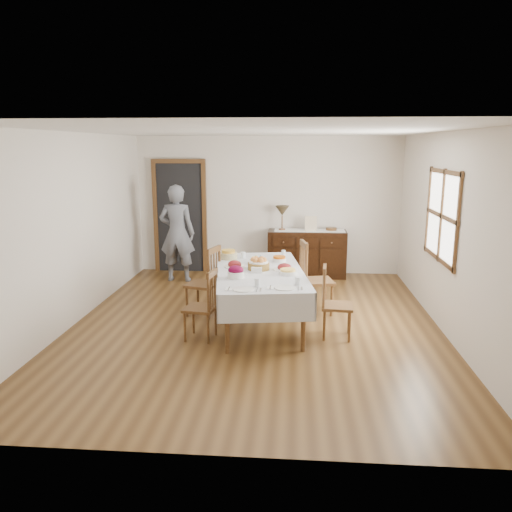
# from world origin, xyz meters

# --- Properties ---
(ground) EXTENTS (6.00, 6.00, 0.00)m
(ground) POSITION_xyz_m (0.00, 0.00, 0.00)
(ground) COLOR brown
(room_shell) EXTENTS (5.02, 6.02, 2.65)m
(room_shell) POSITION_xyz_m (-0.15, 0.42, 1.64)
(room_shell) COLOR white
(room_shell) RESTS_ON ground
(dining_table) EXTENTS (1.46, 2.39, 0.77)m
(dining_table) POSITION_xyz_m (0.06, 0.02, 0.68)
(dining_table) COLOR silver
(dining_table) RESTS_ON ground
(chair_left_near) EXTENTS (0.43, 0.43, 0.91)m
(chair_left_near) POSITION_xyz_m (-0.61, -0.56, 0.46)
(chair_left_near) COLOR #57371B
(chair_left_near) RESTS_ON ground
(chair_left_far) EXTENTS (0.52, 0.52, 1.02)m
(chair_left_far) POSITION_xyz_m (-0.75, 0.36, 0.51)
(chair_left_far) COLOR #57371B
(chair_left_far) RESTS_ON ground
(chair_right_near) EXTENTS (0.42, 0.42, 0.93)m
(chair_right_near) POSITION_xyz_m (1.03, -0.36, 0.47)
(chair_right_near) COLOR #57371B
(chair_right_near) RESTS_ON ground
(chair_right_far) EXTENTS (0.52, 0.52, 1.08)m
(chair_right_far) POSITION_xyz_m (0.80, 0.58, 0.54)
(chair_right_far) COLOR #57371B
(chair_right_far) RESTS_ON ground
(sideboard) EXTENTS (1.45, 0.53, 0.87)m
(sideboard) POSITION_xyz_m (0.75, 2.72, 0.44)
(sideboard) COLOR black
(sideboard) RESTS_ON ground
(person) EXTENTS (0.59, 0.38, 1.87)m
(person) POSITION_xyz_m (-1.59, 2.21, 0.94)
(person) COLOR slate
(person) RESTS_ON ground
(bread_basket) EXTENTS (0.29, 0.29, 0.17)m
(bread_basket) POSITION_xyz_m (0.04, 0.05, 0.85)
(bread_basket) COLOR brown
(bread_basket) RESTS_ON dining_table
(egg_basket) EXTENTS (0.24, 0.24, 0.11)m
(egg_basket) POSITION_xyz_m (0.01, 0.38, 0.81)
(egg_basket) COLOR black
(egg_basket) RESTS_ON dining_table
(ham_platter_a) EXTENTS (0.30, 0.30, 0.11)m
(ham_platter_a) POSITION_xyz_m (-0.30, 0.17, 0.80)
(ham_platter_a) COLOR white
(ham_platter_a) RESTS_ON dining_table
(ham_platter_b) EXTENTS (0.31, 0.31, 0.11)m
(ham_platter_b) POSITION_xyz_m (0.39, 0.05, 0.80)
(ham_platter_b) COLOR white
(ham_platter_b) RESTS_ON dining_table
(beet_bowl) EXTENTS (0.21, 0.21, 0.16)m
(beet_bowl) POSITION_xyz_m (-0.22, -0.41, 0.85)
(beet_bowl) COLOR white
(beet_bowl) RESTS_ON dining_table
(carrot_bowl) EXTENTS (0.20, 0.20, 0.08)m
(carrot_bowl) POSITION_xyz_m (0.30, 0.53, 0.81)
(carrot_bowl) COLOR white
(carrot_bowl) RESTS_ON dining_table
(pineapple_bowl) EXTENTS (0.26, 0.26, 0.13)m
(pineapple_bowl) POSITION_xyz_m (-0.46, 0.68, 0.83)
(pineapple_bowl) COLOR tan
(pineapple_bowl) RESTS_ON dining_table
(casserole_dish) EXTENTS (0.24, 0.24, 0.07)m
(casserole_dish) POSITION_xyz_m (0.44, -0.17, 0.81)
(casserole_dish) COLOR white
(casserole_dish) RESTS_ON dining_table
(butter_dish) EXTENTS (0.15, 0.11, 0.07)m
(butter_dish) POSITION_xyz_m (0.03, -0.11, 0.81)
(butter_dish) COLOR white
(butter_dish) RESTS_ON dining_table
(setting_left) EXTENTS (0.44, 0.31, 0.10)m
(setting_left) POSITION_xyz_m (-0.02, -0.89, 0.80)
(setting_left) COLOR white
(setting_left) RESTS_ON dining_table
(setting_right) EXTENTS (0.44, 0.31, 0.10)m
(setting_right) POSITION_xyz_m (0.46, -0.79, 0.80)
(setting_right) COLOR white
(setting_right) RESTS_ON dining_table
(glass_far_a) EXTENTS (0.07, 0.07, 0.09)m
(glass_far_a) POSITION_xyz_m (-0.24, 0.73, 0.82)
(glass_far_a) COLOR white
(glass_far_a) RESTS_ON dining_table
(glass_far_b) EXTENTS (0.06, 0.06, 0.11)m
(glass_far_b) POSITION_xyz_m (0.36, 0.86, 0.83)
(glass_far_b) COLOR white
(glass_far_b) RESTS_ON dining_table
(runner) EXTENTS (1.30, 0.35, 0.01)m
(runner) POSITION_xyz_m (0.80, 2.74, 0.88)
(runner) COLOR white
(runner) RESTS_ON sideboard
(table_lamp) EXTENTS (0.26, 0.26, 0.46)m
(table_lamp) POSITION_xyz_m (0.28, 2.73, 1.23)
(table_lamp) COLOR brown
(table_lamp) RESTS_ON sideboard
(picture_frame) EXTENTS (0.22, 0.08, 0.28)m
(picture_frame) POSITION_xyz_m (0.82, 2.68, 1.01)
(picture_frame) COLOR beige
(picture_frame) RESTS_ON sideboard
(deco_bowl) EXTENTS (0.20, 0.20, 0.06)m
(deco_bowl) POSITION_xyz_m (1.20, 2.76, 0.90)
(deco_bowl) COLOR #57371B
(deco_bowl) RESTS_ON sideboard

